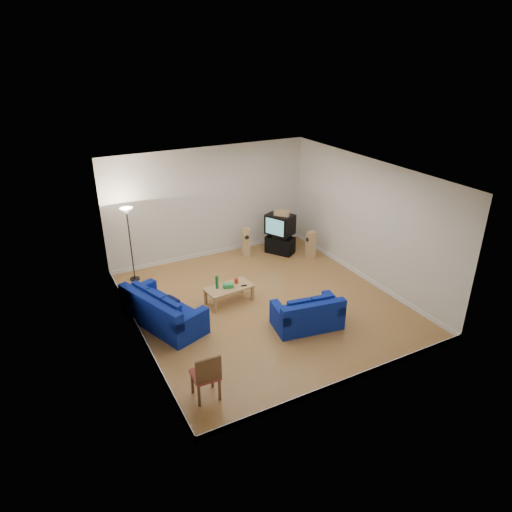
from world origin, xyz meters
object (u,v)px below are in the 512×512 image
tv_stand (280,245)px  television (280,224)px  sofa_loveseat (308,316)px  sofa_three_seat (162,313)px  coffee_table (229,289)px

tv_stand → television: (0.00, 0.04, 0.65)m
sofa_loveseat → television: television is taller
sofa_three_seat → tv_stand: sofa_three_seat is taller
sofa_loveseat → television: size_ratio=1.69×
sofa_loveseat → coffee_table: (-1.08, 1.79, 0.08)m
sofa_loveseat → television: (1.49, 3.77, 0.62)m
sofa_loveseat → television: 4.10m
sofa_loveseat → tv_stand: bearing=77.5°
sofa_three_seat → television: bearing=96.9°
coffee_table → tv_stand: (2.57, 1.94, -0.11)m
sofa_three_seat → coffee_table: 1.75m
sofa_three_seat → tv_stand: 4.82m
sofa_three_seat → coffee_table: bearing=76.8°
coffee_table → tv_stand: bearing=37.0°
sofa_three_seat → sofa_loveseat: 3.23m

